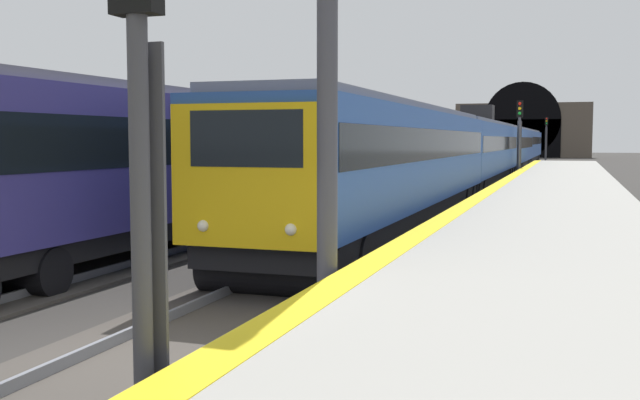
# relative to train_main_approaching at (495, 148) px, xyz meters

# --- Properties ---
(ground_plane) EXTENTS (320.00, 320.00, 0.00)m
(ground_plane) POSITION_rel_train_main_approaching_xyz_m (-44.60, -0.00, -2.20)
(ground_plane) COLOR #302D2B
(platform_right) EXTENTS (112.00, 4.74, 1.08)m
(platform_right) POSITION_rel_train_main_approaching_xyz_m (-44.60, -4.52, -1.66)
(platform_right) COLOR #9E9B93
(platform_right) RESTS_ON ground_plane
(platform_right_edge_strip) EXTENTS (112.00, 0.50, 0.01)m
(platform_right_edge_strip) POSITION_rel_train_main_approaching_xyz_m (-44.60, -2.40, -1.11)
(platform_right_edge_strip) COLOR yellow
(platform_right_edge_strip) RESTS_ON platform_right
(track_main_line) EXTENTS (160.00, 3.17, 0.21)m
(track_main_line) POSITION_rel_train_main_approaching_xyz_m (-44.60, -0.00, -2.16)
(track_main_line) COLOR #423D38
(track_main_line) RESTS_ON ground_plane
(train_main_approaching) EXTENTS (83.10, 2.98, 4.72)m
(train_main_approaching) POSITION_rel_train_main_approaching_xyz_m (0.00, 0.00, 0.00)
(train_main_approaching) COLOR #264C99
(train_main_approaching) RESTS_ON ground_plane
(train_adjacent_platform) EXTENTS (39.92, 3.03, 4.95)m
(train_adjacent_platform) POSITION_rel_train_main_approaching_xyz_m (-24.94, 4.74, 0.14)
(train_adjacent_platform) COLOR navy
(train_adjacent_platform) RESTS_ON ground_plane
(railway_signal_near) EXTENTS (0.39, 0.38, 4.83)m
(railway_signal_near) POSITION_rel_train_main_approaching_xyz_m (-47.58, -1.88, 0.74)
(railway_signal_near) COLOR #38383D
(railway_signal_near) RESTS_ON ground_plane
(railway_signal_mid) EXTENTS (0.39, 0.38, 5.26)m
(railway_signal_mid) POSITION_rel_train_main_approaching_xyz_m (-4.05, -1.88, 0.98)
(railway_signal_mid) COLOR #4C4C54
(railway_signal_mid) RESTS_ON ground_plane
(railway_signal_far) EXTENTS (0.39, 0.38, 5.64)m
(railway_signal_far) POSITION_rel_train_main_approaching_xyz_m (46.52, -1.88, 1.19)
(railway_signal_far) COLOR #38383D
(railway_signal_far) RESTS_ON ground_plane
(tunnel_portal) EXTENTS (2.39, 20.53, 11.65)m
(tunnel_portal) POSITION_rel_train_main_approaching_xyz_m (67.58, 2.37, 2.06)
(tunnel_portal) COLOR #51473D
(tunnel_portal) RESTS_ON ground_plane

